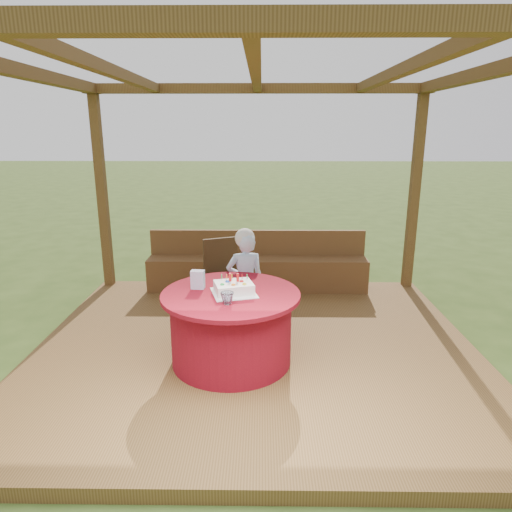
{
  "coord_description": "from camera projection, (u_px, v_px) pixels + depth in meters",
  "views": [
    {
      "loc": [
        0.06,
        -4.33,
        2.28
      ],
      "look_at": [
        0.0,
        0.25,
        1.0
      ],
      "focal_mm": 32.0,
      "sensor_mm": 36.0,
      "label": 1
    }
  ],
  "objects": [
    {
      "name": "deck",
      "position": [
        256.0,
        349.0,
        4.76
      ],
      "size": [
        4.5,
        4.0,
        0.12
      ],
      "primitive_type": "cube",
      "color": "brown",
      "rests_on": "ground"
    },
    {
      "name": "ground",
      "position": [
        256.0,
        354.0,
        4.78
      ],
      "size": [
        60.0,
        60.0,
        0.0
      ],
      "primitive_type": "plane",
      "color": "#2D4416",
      "rests_on": "ground"
    },
    {
      "name": "gift_bag",
      "position": [
        198.0,
        280.0,
        4.31
      ],
      "size": [
        0.13,
        0.09,
        0.18
      ],
      "primitive_type": "cube",
      "rotation": [
        0.0,
        0.0,
        -0.11
      ],
      "color": "#D98CC6",
      "rests_on": "table"
    },
    {
      "name": "pergola",
      "position": [
        256.0,
        114.0,
        4.13
      ],
      "size": [
        4.5,
        4.0,
        2.72
      ],
      "color": "brown",
      "rests_on": "deck"
    },
    {
      "name": "elderly_woman",
      "position": [
        245.0,
        280.0,
        4.91
      ],
      "size": [
        0.45,
        0.33,
        1.16
      ],
      "color": "#A7CFF8",
      "rests_on": "deck"
    },
    {
      "name": "table",
      "position": [
        231.0,
        327.0,
        4.31
      ],
      "size": [
        1.29,
        1.29,
        0.7
      ],
      "color": "maroon",
      "rests_on": "deck"
    },
    {
      "name": "drinking_glass",
      "position": [
        227.0,
        298.0,
        3.93
      ],
      "size": [
        0.14,
        0.14,
        0.11
      ],
      "primitive_type": "imported",
      "rotation": [
        0.0,
        0.0,
        0.25
      ],
      "color": "white",
      "rests_on": "table"
    },
    {
      "name": "chair",
      "position": [
        224.0,
        272.0,
        5.52
      ],
      "size": [
        0.57,
        0.57,
        0.88
      ],
      "color": "#3D2813",
      "rests_on": "deck"
    },
    {
      "name": "birthday_cake",
      "position": [
        234.0,
        288.0,
        4.19
      ],
      "size": [
        0.47,
        0.47,
        0.18
      ],
      "color": "white",
      "rests_on": "table"
    },
    {
      "name": "bench",
      "position": [
        257.0,
        270.0,
        6.33
      ],
      "size": [
        3.0,
        0.42,
        0.8
      ],
      "color": "brown",
      "rests_on": "deck"
    }
  ]
}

